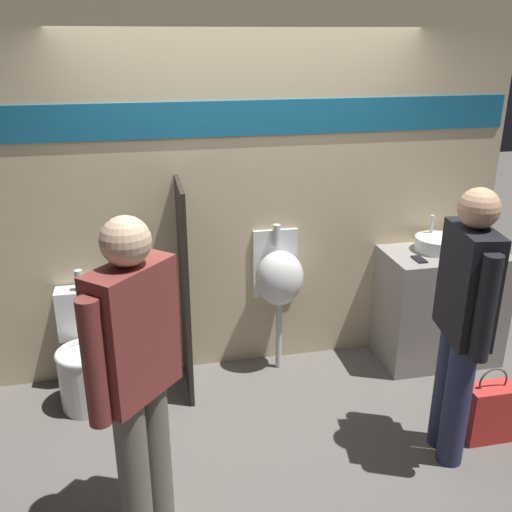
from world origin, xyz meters
The scene contains 11 objects.
ground_plane centered at (0.00, 0.00, 0.00)m, with size 16.00×16.00×0.00m, color #5B5651.
display_wall centered at (0.00, 0.60, 1.36)m, with size 4.03×0.07×2.70m.
sink_counter centered at (1.50, 0.31, 0.45)m, with size 0.92×0.53×0.91m.
sink_basin centered at (1.45, 0.36, 0.96)m, with size 0.34×0.34×0.24m.
cell_phone centered at (1.23, 0.20, 0.92)m, with size 0.07×0.14×0.01m.
divider_near_counter centered at (-0.48, 0.30, 0.77)m, with size 0.03×0.54×1.55m.
urinal_near_counter centered at (0.23, 0.43, 0.76)m, with size 0.36×0.30×1.15m.
toilet centered at (-1.20, 0.28, 0.32)m, with size 0.38×0.55×0.93m.
person_in_vest centered at (-0.82, -0.97, 0.96)m, with size 0.44×0.47×1.73m.
person_with_lanyard centered at (1.02, -0.75, 0.94)m, with size 0.25×0.59×1.70m.
shopping_bag centered at (1.34, -0.68, 0.20)m, with size 0.31×0.17×0.52m.
Camera 1 is at (-0.74, -3.35, 2.45)m, focal length 40.00 mm.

